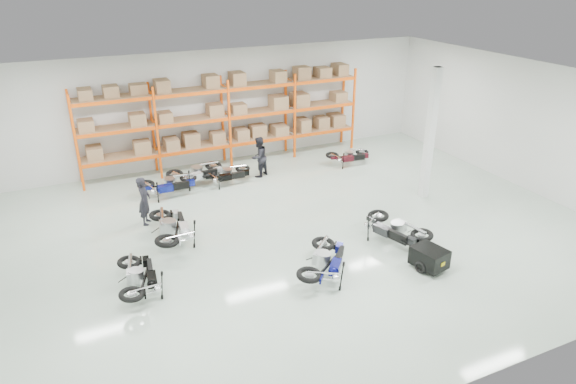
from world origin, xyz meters
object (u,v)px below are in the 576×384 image
moto_back_a (169,181)px  trailer (429,257)px  moto_black_far_left (139,273)px  person_left (144,201)px  moto_back_d (349,153)px  moto_silver_left (172,223)px  moto_back_b (197,169)px  moto_touring_right (394,224)px  moto_blue_centre (326,256)px  person_back (259,157)px  moto_back_c (227,171)px

moto_back_a → trailer: bearing=-146.3°
moto_black_far_left → person_left: (0.83, 3.67, 0.24)m
moto_back_d → person_left: (-8.46, -1.81, 0.29)m
moto_silver_left → moto_back_a: size_ratio=1.11×
moto_back_b → moto_touring_right: bearing=-157.1°
moto_blue_centre → trailer: moto_blue_centre is taller
moto_back_d → moto_back_a: bearing=97.4°
moto_silver_left → person_left: person_left is taller
moto_back_d → moto_touring_right: bearing=168.3°
trailer → person_back: bearing=89.1°
moto_touring_right → person_left: bearing=130.1°
moto_back_c → moto_back_d: moto_back_c is taller
trailer → person_left: size_ratio=0.96×
moto_back_a → moto_back_c: moto_back_a is taller
moto_silver_left → moto_back_b: size_ratio=1.07×
moto_touring_right → person_back: person_back is taller
moto_back_a → person_back: size_ratio=1.15×
moto_touring_right → moto_back_c: (-3.00, 6.23, -0.08)m
moto_back_d → moto_silver_left: bearing=120.2°
moto_black_far_left → moto_blue_centre: bearing=170.3°
moto_back_a → moto_touring_right: bearing=-139.8°
moto_silver_left → trailer: bearing=149.2°
moto_touring_right → moto_back_a: moto_touring_right is taller
moto_back_b → person_left: bearing=128.4°
moto_back_d → person_left: person_left is taller
moto_back_c → moto_back_b: bearing=65.5°
moto_back_a → moto_back_c: (2.19, 0.15, -0.05)m
moto_silver_left → moto_black_far_left: (-1.31, -2.16, -0.07)m
moto_back_d → person_left: size_ratio=1.02×
moto_black_far_left → person_left: size_ratio=1.14×
moto_blue_centre → moto_silver_left: moto_silver_left is taller
moto_silver_left → moto_back_d: bearing=-151.6°
moto_blue_centre → moto_back_c: size_ratio=1.17×
moto_back_b → moto_back_d: bearing=-104.0°
moto_touring_right → moto_back_a: size_ratio=1.06×
moto_back_a → moto_back_d: bearing=-90.5°
moto_back_a → person_left: person_left is taller
person_back → moto_back_b: bearing=-36.5°
person_left → moto_back_b: bearing=-20.7°
trailer → moto_back_d: (2.12, 7.66, 0.13)m
moto_back_b → moto_back_c: (1.01, -0.46, -0.07)m
moto_back_a → person_left: size_ratio=1.16×
moto_back_b → person_left: size_ratio=1.20×
moto_blue_centre → moto_back_b: 7.55m
moto_blue_centre → moto_back_d: size_ratio=1.21×
moto_silver_left → moto_black_far_left: size_ratio=1.13×
person_back → person_left: bearing=-5.0°
moto_back_a → moto_black_far_left: bearing=160.0°
moto_black_far_left → moto_back_a: bearing=-103.1°
moto_back_c → person_left: size_ratio=1.05×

